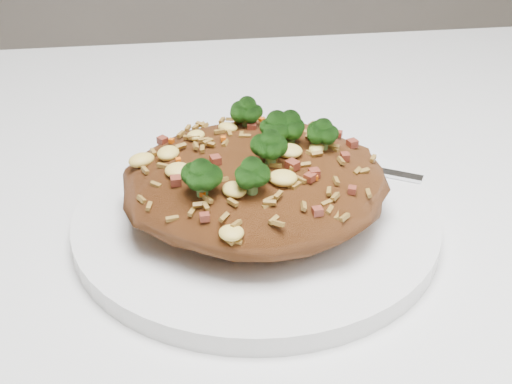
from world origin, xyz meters
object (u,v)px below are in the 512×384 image
(dining_table, at_px, (249,354))
(fried_rice, at_px, (256,172))
(plate, at_px, (256,219))
(fork, at_px, (325,161))

(dining_table, xyz_separation_m, fried_rice, (0.01, 0.03, 0.14))
(dining_table, relative_size, fried_rice, 6.88)
(dining_table, relative_size, plate, 4.88)
(dining_table, bearing_deg, plate, 73.17)
(dining_table, distance_m, fork, 0.15)
(dining_table, height_order, fork, fork)
(plate, height_order, fried_rice, fried_rice)
(dining_table, distance_m, plate, 0.10)
(dining_table, height_order, fried_rice, fried_rice)
(plate, xyz_separation_m, fried_rice, (0.00, -0.00, 0.04))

